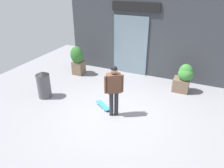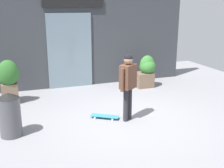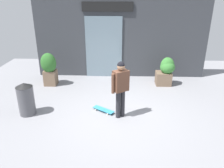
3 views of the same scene
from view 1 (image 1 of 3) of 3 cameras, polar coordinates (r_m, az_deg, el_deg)
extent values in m
plane|color=gray|center=(7.23, 0.69, -7.57)|extent=(12.00, 12.00, 0.00)
cube|color=#383A3F|center=(9.61, 9.25, 12.05)|extent=(7.18, 0.25, 3.44)
cube|color=slate|center=(9.79, 4.78, 9.90)|extent=(1.53, 0.06, 2.56)
cube|color=black|center=(9.39, 6.15, 19.35)|extent=(2.04, 0.05, 0.37)
cylinder|color=#28282D|center=(6.91, -0.17, -5.16)|extent=(0.13, 0.13, 0.84)
cylinder|color=#28282D|center=(6.94, 1.13, -5.03)|extent=(0.13, 0.13, 0.84)
cube|color=brown|center=(6.58, 0.51, 0.24)|extent=(0.49, 0.45, 0.60)
cylinder|color=brown|center=(6.56, -1.66, -0.19)|extent=(0.09, 0.09, 0.57)
cylinder|color=brown|center=(6.64, 2.65, 0.16)|extent=(0.09, 0.09, 0.57)
sphere|color=#997051|center=(6.41, 0.52, 3.55)|extent=(0.22, 0.22, 0.22)
sphere|color=black|center=(6.40, 0.52, 3.86)|extent=(0.21, 0.21, 0.21)
cube|color=teal|center=(7.51, -2.32, -5.54)|extent=(0.71, 0.57, 0.02)
cylinder|color=silver|center=(7.66, -3.87, -5.24)|extent=(0.06, 0.06, 0.05)
cylinder|color=silver|center=(7.75, -2.48, -4.81)|extent=(0.06, 0.06, 0.05)
cylinder|color=silver|center=(7.32, -2.13, -6.86)|extent=(0.06, 0.06, 0.05)
cylinder|color=silver|center=(7.41, -0.69, -6.39)|extent=(0.06, 0.06, 0.05)
cube|color=brown|center=(10.06, -8.65, 4.23)|extent=(0.47, 0.47, 0.60)
ellipsoid|color=#2D6628|center=(9.77, -9.16, 7.46)|extent=(0.59, 0.45, 0.77)
ellipsoid|color=#2D6628|center=(9.99, -9.02, 7.34)|extent=(0.50, 0.38, 0.55)
cube|color=brown|center=(8.87, 17.49, -0.17)|extent=(0.59, 0.54, 0.51)
ellipsoid|color=#387A33|center=(8.63, 18.63, 2.84)|extent=(0.53, 0.42, 0.66)
ellipsoid|color=#387A33|center=(8.63, 18.63, 2.45)|extent=(0.57, 0.55, 0.52)
cylinder|color=#4C4C51|center=(8.32, -17.28, -0.49)|extent=(0.48, 0.48, 0.89)
cone|color=black|center=(8.12, -17.75, 2.68)|extent=(0.49, 0.49, 0.12)
camera|label=2|loc=(5.18, -70.52, -5.11)|focal=45.48mm
camera|label=3|loc=(2.48, -66.69, -6.19)|focal=35.09mm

